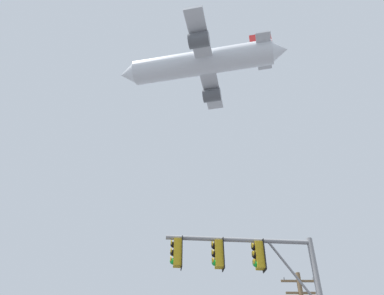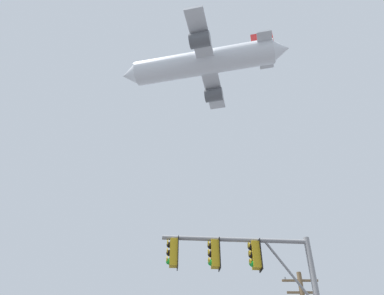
% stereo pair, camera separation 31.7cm
% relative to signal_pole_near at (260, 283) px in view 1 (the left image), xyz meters
% --- Properties ---
extents(signal_pole_near, '(5.11, 0.67, 6.67)m').
position_rel_signal_pole_near_xyz_m(signal_pole_near, '(0.00, 0.00, 0.00)').
color(signal_pole_near, gray).
rests_on(signal_pole_near, ground).
extents(airplane, '(21.27, 16.43, 5.82)m').
position_rel_signal_pole_near_xyz_m(airplane, '(-0.53, 19.46, 32.00)').
color(airplane, white).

